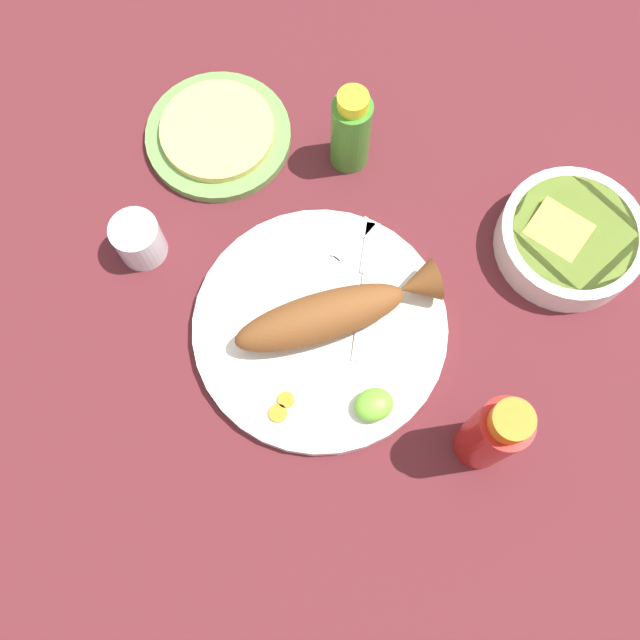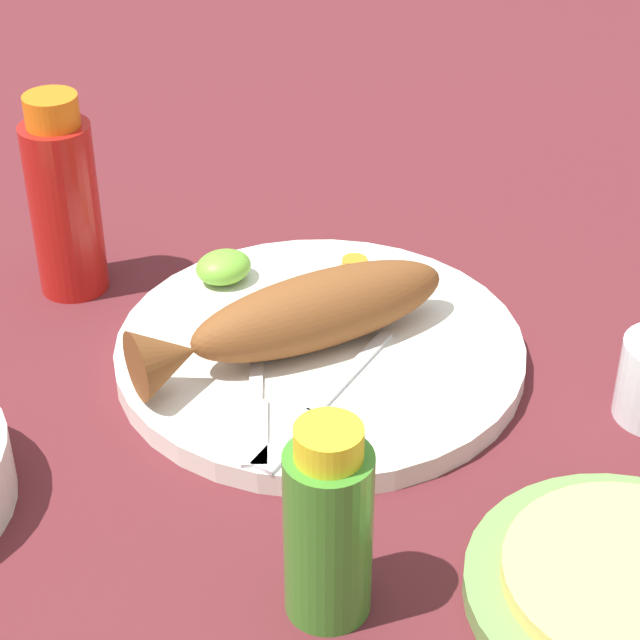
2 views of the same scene
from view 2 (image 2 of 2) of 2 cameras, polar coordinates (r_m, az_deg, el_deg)
name	(u,v)px [view 2 (image 2 of 2)]	position (r m, az deg, el deg)	size (l,w,h in m)	color
ground_plane	(320,361)	(0.90, 0.00, -2.01)	(4.00, 4.00, 0.00)	#561E23
main_plate	(320,351)	(0.89, 0.00, -1.54)	(0.32, 0.32, 0.02)	white
fried_fish	(298,316)	(0.87, -1.11, 0.19)	(0.26, 0.07, 0.06)	brown
fork_near	(321,405)	(0.82, 0.05, -4.22)	(0.17, 0.10, 0.00)	silver
fork_far	(256,393)	(0.84, -3.19, -3.62)	(0.10, 0.17, 0.00)	silver
carrot_slice_near	(355,261)	(0.99, 1.72, 2.91)	(0.02, 0.02, 0.00)	orange
carrot_slice_mid	(348,272)	(0.97, 1.37, 2.39)	(0.02, 0.02, 0.00)	orange
lime_wedge_main	(224,267)	(0.96, -4.77, 2.61)	(0.05, 0.04, 0.03)	#6BB233
hot_sauce_bottle_red	(64,201)	(0.97, -12.49, 5.74)	(0.06, 0.06, 0.17)	#B21914
hot_sauce_bottle_green	(328,526)	(0.67, 0.40, -10.13)	(0.05, 0.05, 0.13)	#3D8428
tortilla_plate	(629,592)	(0.73, 14.95, -12.82)	(0.20, 0.20, 0.01)	#6B9E4C
tortilla_stack	(632,577)	(0.72, 15.10, -12.11)	(0.15, 0.15, 0.01)	#E0C666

